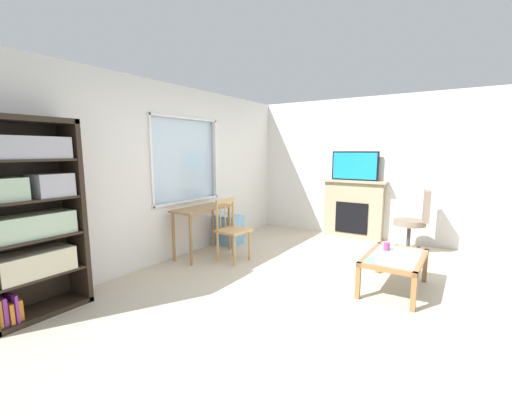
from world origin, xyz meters
TOP-DOWN VIEW (x-y plane):
  - ground at (0.00, 0.00)m, footprint 6.29×5.76m
  - wall_back_with_window at (-0.02, 2.38)m, footprint 5.29×0.15m
  - wall_right at (2.70, 0.00)m, footprint 0.12×4.96m
  - bookshelf at (-2.10, 2.14)m, footprint 0.90×0.38m
  - desk_under_window at (0.21, 2.03)m, footprint 0.99×0.44m
  - wooden_chair at (0.26, 1.52)m, footprint 0.45×0.44m
  - plastic_drawer_unit at (0.94, 2.08)m, footprint 0.35×0.40m
  - fireplace at (2.55, 0.43)m, footprint 0.26×1.16m
  - tv at (2.53, 0.43)m, footprint 0.06×0.83m
  - office_chair at (2.11, -0.69)m, footprint 0.58×0.57m
  - coffee_table at (0.41, -0.70)m, footprint 0.98×0.60m
  - sippy_cup at (0.60, -0.57)m, footprint 0.07×0.07m

SIDE VIEW (x-z plane):
  - ground at x=0.00m, z-range -0.02..0.00m
  - plastic_drawer_unit at x=0.94m, z-range 0.00..0.51m
  - coffee_table at x=0.41m, z-range 0.15..0.56m
  - sippy_cup at x=0.60m, z-range 0.41..0.50m
  - wooden_chair at x=0.26m, z-range 0.01..0.91m
  - fireplace at x=2.55m, z-range 0.00..1.07m
  - office_chair at x=2.11m, z-range 0.05..1.05m
  - desk_under_window at x=0.21m, z-range 0.25..1.00m
  - bookshelf at x=-2.10m, z-range 0.03..1.94m
  - wall_back_with_window at x=-0.02m, z-range -0.02..2.52m
  - wall_right at x=2.70m, z-range 0.00..2.54m
  - tv at x=2.53m, z-range 1.07..1.59m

